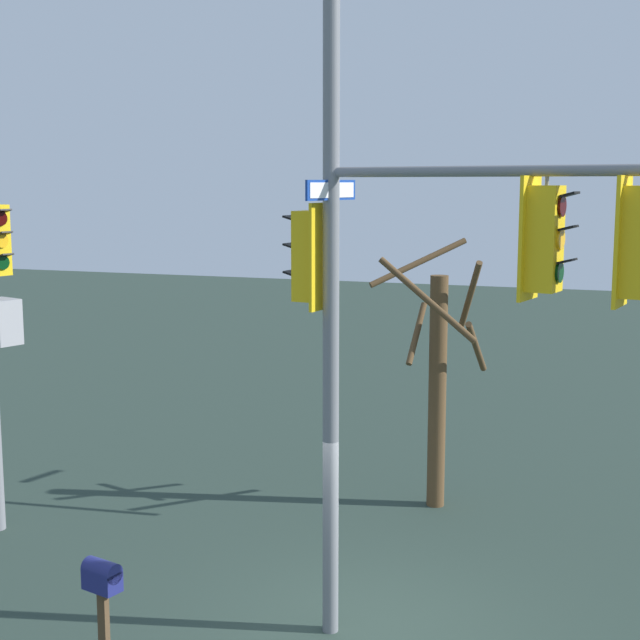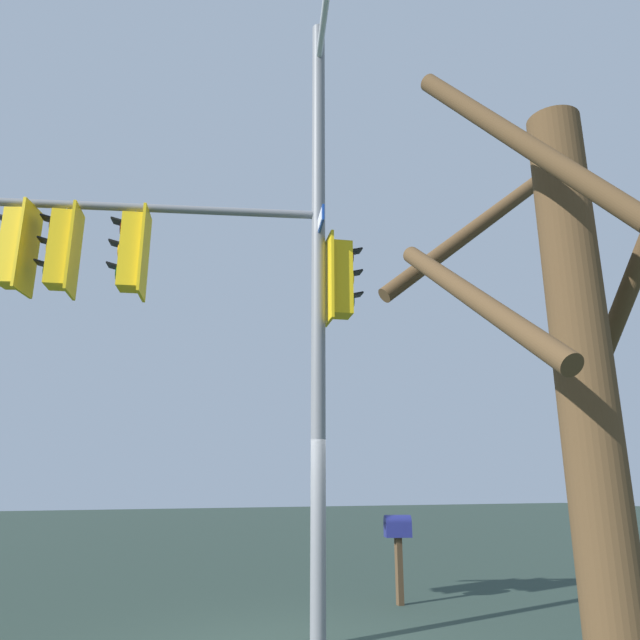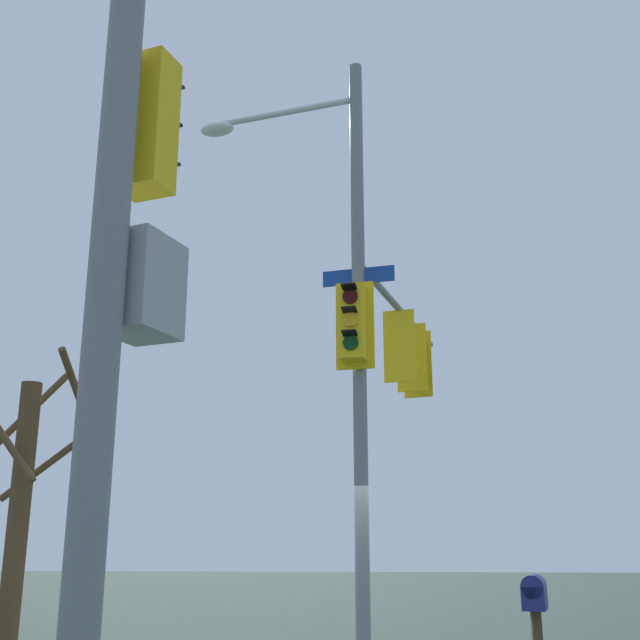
% 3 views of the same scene
% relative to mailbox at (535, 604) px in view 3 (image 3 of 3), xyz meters
% --- Properties ---
extents(main_signal_pole_assembly, '(5.86, 4.12, 9.17)m').
position_rel_mailbox_xyz_m(main_signal_pole_assembly, '(-3.65, -1.62, 4.03)').
color(main_signal_pole_assembly, slate).
rests_on(main_signal_pole_assembly, ground).
extents(secondary_pole_assembly, '(0.82, 0.57, 7.54)m').
position_rel_mailbox_xyz_m(secondary_pole_assembly, '(4.06, -3.35, 2.77)').
color(secondary_pole_assembly, slate).
rests_on(secondary_pole_assembly, ground).
extents(mailbox, '(0.49, 0.35, 1.41)m').
position_rel_mailbox_xyz_m(mailbox, '(0.00, 0.00, 0.00)').
color(mailbox, '#4C3823').
rests_on(mailbox, ground).
extents(bare_tree_behind_pole, '(2.14, 2.22, 4.67)m').
position_rel_mailbox_xyz_m(bare_tree_behind_pole, '(-2.39, -6.91, 1.25)').
color(bare_tree_behind_pole, brown).
rests_on(bare_tree_behind_pole, ground).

